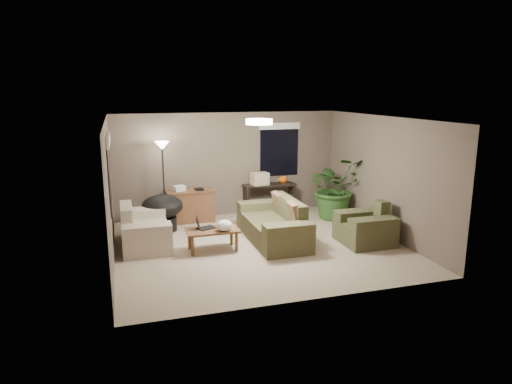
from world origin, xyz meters
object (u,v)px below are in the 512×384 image
object	(u,v)px
loveseat	(144,231)
console_table	(269,196)
armchair	(366,229)
papasan_chair	(162,210)
cat_scratching_post	(362,225)
main_sofa	(275,226)
desk	(191,206)
houseplant	(335,194)
coffee_table	(212,232)
floor_lamp	(162,155)

from	to	relation	value
loveseat	console_table	distance (m)	3.51
armchair	console_table	distance (m)	2.93
papasan_chair	cat_scratching_post	distance (m)	4.31
main_sofa	desk	bearing A→B (deg)	128.15
desk	houseplant	world-z (taller)	houseplant
cat_scratching_post	main_sofa	bearing A→B (deg)	172.49
desk	papasan_chair	bearing A→B (deg)	-142.82
main_sofa	coffee_table	bearing A→B (deg)	-168.69
houseplant	cat_scratching_post	bearing A→B (deg)	-91.80
floor_lamp	loveseat	bearing A→B (deg)	-112.51
main_sofa	desk	xyz separation A→B (m)	(-1.44, 1.83, 0.08)
console_table	floor_lamp	bearing A→B (deg)	-175.25
desk	houseplant	bearing A→B (deg)	-11.72
armchair	console_table	bearing A→B (deg)	112.98
loveseat	papasan_chair	distance (m)	1.02
desk	houseplant	distance (m)	3.44
loveseat	papasan_chair	xyz separation A→B (m)	(0.46, 0.90, 0.17)
floor_lamp	armchair	bearing A→B (deg)	-33.59
coffee_table	desk	world-z (taller)	desk
houseplant	main_sofa	bearing A→B (deg)	-149.46
coffee_table	houseplant	world-z (taller)	houseplant
desk	armchair	bearing A→B (deg)	-39.34
coffee_table	papasan_chair	xyz separation A→B (m)	(-0.79, 1.57, 0.11)
loveseat	desk	size ratio (longest dim) A/B	1.45
coffee_table	papasan_chair	bearing A→B (deg)	116.61
main_sofa	coffee_table	xyz separation A→B (m)	(-1.35, -0.27, 0.06)
desk	cat_scratching_post	distance (m)	3.92
main_sofa	loveseat	world-z (taller)	same
cat_scratching_post	armchair	bearing A→B (deg)	-112.08
coffee_table	papasan_chair	distance (m)	1.76
coffee_table	floor_lamp	distance (m)	2.47
loveseat	desk	world-z (taller)	loveseat
console_table	floor_lamp	xyz separation A→B (m)	(-2.59, -0.21, 1.16)
console_table	floor_lamp	size ratio (longest dim) A/B	0.68
desk	floor_lamp	xyz separation A→B (m)	(-0.60, -0.08, 1.22)
desk	coffee_table	bearing A→B (deg)	-87.57
desk	papasan_chair	world-z (taller)	papasan_chair
console_table	cat_scratching_post	world-z (taller)	console_table
floor_lamp	houseplant	size ratio (longest dim) A/B	1.27
desk	cat_scratching_post	size ratio (longest dim) A/B	2.20
houseplant	cat_scratching_post	distance (m)	1.43
main_sofa	houseplant	size ratio (longest dim) A/B	1.47
papasan_chair	cat_scratching_post	bearing A→B (deg)	-21.10
cat_scratching_post	desk	bearing A→B (deg)	147.93
console_table	cat_scratching_post	size ratio (longest dim) A/B	2.60
main_sofa	papasan_chair	world-z (taller)	main_sofa
main_sofa	armchair	distance (m)	1.84
coffee_table	cat_scratching_post	xyz separation A→B (m)	(3.23, 0.02, -0.14)
main_sofa	houseplant	world-z (taller)	houseplant
main_sofa	armchair	bearing A→B (deg)	-23.38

